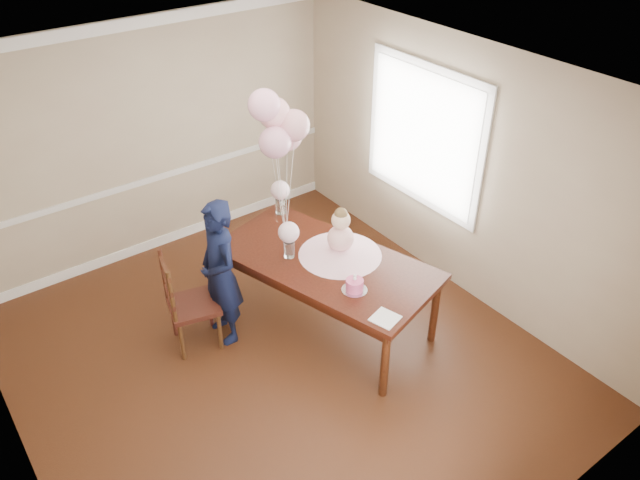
% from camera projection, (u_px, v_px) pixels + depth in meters
% --- Properties ---
extents(floor, '(4.50, 5.00, 0.00)m').
position_uv_depth(floor, '(279.00, 360.00, 5.99)').
color(floor, '#34190D').
rests_on(floor, ground).
extents(ceiling, '(4.50, 5.00, 0.02)m').
position_uv_depth(ceiling, '(265.00, 89.00, 4.48)').
color(ceiling, silver).
rests_on(ceiling, wall_back).
extents(wall_back, '(4.50, 0.02, 2.70)m').
position_uv_depth(wall_back, '(150.00, 142.00, 6.90)').
color(wall_back, tan).
rests_on(wall_back, floor).
extents(wall_front, '(4.50, 0.02, 2.70)m').
position_uv_depth(wall_front, '(510.00, 441.00, 3.57)').
color(wall_front, tan).
rests_on(wall_front, floor).
extents(wall_right, '(0.02, 5.00, 2.70)m').
position_uv_depth(wall_right, '(458.00, 170.00, 6.35)').
color(wall_right, tan).
rests_on(wall_right, floor).
extents(chair_rail_trim, '(4.50, 0.02, 0.07)m').
position_uv_depth(chair_rail_trim, '(156.00, 178.00, 7.15)').
color(chair_rail_trim, white).
rests_on(chair_rail_trim, wall_back).
extents(crown_molding, '(4.50, 0.02, 0.12)m').
position_uv_depth(crown_molding, '(131.00, 24.00, 6.18)').
color(crown_molding, white).
rests_on(crown_molding, wall_back).
extents(baseboard_trim, '(4.50, 0.02, 0.12)m').
position_uv_depth(baseboard_trim, '(166.00, 239.00, 7.62)').
color(baseboard_trim, white).
rests_on(baseboard_trim, floor).
extents(window_frame, '(0.02, 1.66, 1.56)m').
position_uv_depth(window_frame, '(424.00, 136.00, 6.56)').
color(window_frame, silver).
rests_on(window_frame, wall_right).
extents(window_blinds, '(0.01, 1.50, 1.40)m').
position_uv_depth(window_blinds, '(422.00, 136.00, 6.55)').
color(window_blinds, silver).
rests_on(window_blinds, wall_right).
extents(dining_table_top, '(1.62, 2.35, 0.05)m').
position_uv_depth(dining_table_top, '(326.00, 262.00, 6.00)').
color(dining_table_top, black).
rests_on(dining_table_top, table_leg_fl).
extents(table_apron, '(1.49, 2.22, 0.11)m').
position_uv_depth(table_apron, '(326.00, 269.00, 6.04)').
color(table_apron, black).
rests_on(table_apron, table_leg_fl).
extents(table_leg_fl, '(0.09, 0.09, 0.75)m').
position_uv_depth(table_leg_fl, '(385.00, 364.00, 5.43)').
color(table_leg_fl, black).
rests_on(table_leg_fl, floor).
extents(table_leg_fr, '(0.09, 0.09, 0.75)m').
position_uv_depth(table_leg_fr, '(435.00, 310.00, 6.02)').
color(table_leg_fr, black).
rests_on(table_leg_fr, floor).
extents(table_leg_bl, '(0.09, 0.09, 0.75)m').
position_uv_depth(table_leg_bl, '(223.00, 280.00, 6.42)').
color(table_leg_bl, black).
rests_on(table_leg_bl, floor).
extents(table_leg_br, '(0.09, 0.09, 0.75)m').
position_uv_depth(table_leg_br, '(280.00, 241.00, 7.01)').
color(table_leg_br, black).
rests_on(table_leg_br, floor).
extents(baby_skirt, '(1.01, 1.01, 0.11)m').
position_uv_depth(baby_skirt, '(340.00, 250.00, 6.03)').
color(baby_skirt, '#FFBBD1').
rests_on(baby_skirt, dining_table_top).
extents(baby_torso, '(0.26, 0.26, 0.26)m').
position_uv_depth(baby_torso, '(340.00, 238.00, 5.95)').
color(baby_torso, '#FFA1C9').
rests_on(baby_torso, baby_skirt).
extents(baby_head, '(0.18, 0.18, 0.18)m').
position_uv_depth(baby_head, '(341.00, 220.00, 5.84)').
color(baby_head, beige).
rests_on(baby_head, baby_torso).
extents(baby_hair, '(0.13, 0.13, 0.13)m').
position_uv_depth(baby_hair, '(341.00, 214.00, 5.80)').
color(baby_hair, brown).
rests_on(baby_hair, baby_head).
extents(cake_platter, '(0.29, 0.29, 0.01)m').
position_uv_depth(cake_platter, '(354.00, 290.00, 5.60)').
color(cake_platter, '#B7B6BB').
rests_on(cake_platter, dining_table_top).
extents(birthday_cake, '(0.20, 0.20, 0.11)m').
position_uv_depth(birthday_cake, '(355.00, 285.00, 5.56)').
color(birthday_cake, '#D9447E').
rests_on(birthday_cake, cake_platter).
extents(cake_flower_a, '(0.03, 0.03, 0.03)m').
position_uv_depth(cake_flower_a, '(355.00, 279.00, 5.53)').
color(cake_flower_a, white).
rests_on(cake_flower_a, birthday_cake).
extents(cake_flower_b, '(0.03, 0.03, 0.03)m').
position_uv_depth(cake_flower_b, '(355.00, 276.00, 5.56)').
color(cake_flower_b, white).
rests_on(cake_flower_b, birthday_cake).
extents(rose_vase_near, '(0.13, 0.13, 0.17)m').
position_uv_depth(rose_vase_near, '(289.00, 249.00, 5.99)').
color(rose_vase_near, silver).
rests_on(rose_vase_near, dining_table_top).
extents(roses_near, '(0.20, 0.20, 0.20)m').
position_uv_depth(roses_near, '(289.00, 232.00, 5.88)').
color(roses_near, white).
rests_on(roses_near, rose_vase_near).
extents(rose_vase_far, '(0.13, 0.13, 0.17)m').
position_uv_depth(rose_vase_far, '(281.00, 206.00, 6.66)').
color(rose_vase_far, white).
rests_on(rose_vase_far, dining_table_top).
extents(roses_far, '(0.20, 0.20, 0.20)m').
position_uv_depth(roses_far, '(280.00, 190.00, 6.55)').
color(roses_far, white).
rests_on(roses_far, rose_vase_far).
extents(napkin, '(0.26, 0.26, 0.01)m').
position_uv_depth(napkin, '(385.00, 318.00, 5.28)').
color(napkin, white).
rests_on(napkin, dining_table_top).
extents(balloon_weight, '(0.05, 0.05, 0.02)m').
position_uv_depth(balloon_weight, '(286.00, 234.00, 6.34)').
color(balloon_weight, silver).
rests_on(balloon_weight, dining_table_top).
extents(balloon_a, '(0.30, 0.30, 0.30)m').
position_uv_depth(balloon_a, '(275.00, 142.00, 5.68)').
color(balloon_a, '#DC9BBA').
rests_on(balloon_a, balloon_ribbon_a).
extents(balloon_b, '(0.30, 0.30, 0.30)m').
position_uv_depth(balloon_b, '(294.00, 125.00, 5.73)').
color(balloon_b, '#DA9AA7').
rests_on(balloon_b, balloon_ribbon_b).
extents(balloon_c, '(0.30, 0.30, 0.30)m').
position_uv_depth(balloon_c, '(274.00, 113.00, 5.70)').
color(balloon_c, '#FFB4C2').
rests_on(balloon_c, balloon_ribbon_c).
extents(balloon_d, '(0.30, 0.30, 0.30)m').
position_uv_depth(balloon_d, '(264.00, 105.00, 5.58)').
color(balloon_d, '#FFB4D8').
rests_on(balloon_d, balloon_ribbon_d).
extents(balloon_e, '(0.30, 0.30, 0.30)m').
position_uv_depth(balloon_e, '(287.00, 136.00, 5.93)').
color(balloon_e, '#E8A4B4').
rests_on(balloon_e, balloon_ribbon_e).
extents(balloon_ribbon_a, '(0.10, 0.03, 0.89)m').
position_uv_depth(balloon_ribbon_a, '(281.00, 198.00, 6.05)').
color(balloon_ribbon_a, white).
rests_on(balloon_ribbon_a, balloon_weight).
extents(balloon_ribbon_b, '(0.12, 0.03, 1.00)m').
position_uv_depth(balloon_ribbon_b, '(290.00, 190.00, 6.08)').
color(balloon_ribbon_b, white).
rests_on(balloon_ribbon_b, balloon_weight).
extents(balloon_ribbon_c, '(0.01, 0.10, 1.11)m').
position_uv_depth(balloon_ribbon_c, '(281.00, 184.00, 6.06)').
color(balloon_ribbon_c, silver).
rests_on(balloon_ribbon_c, balloon_weight).
extents(balloon_ribbon_d, '(0.12, 0.08, 1.21)m').
position_uv_depth(balloon_ribbon_d, '(276.00, 181.00, 6.00)').
color(balloon_ribbon_d, white).
rests_on(balloon_ribbon_d, balloon_weight).
extents(balloon_ribbon_e, '(0.13, 0.12, 0.83)m').
position_uv_depth(balloon_ribbon_e, '(287.00, 194.00, 6.18)').
color(balloon_ribbon_e, silver).
rests_on(balloon_ribbon_e, balloon_weight).
extents(dining_chair_seat, '(0.55, 0.55, 0.05)m').
position_uv_depth(dining_chair_seat, '(194.00, 305.00, 5.95)').
color(dining_chair_seat, '#34130E').
rests_on(dining_chair_seat, chair_leg_fl).
extents(chair_leg_fl, '(0.05, 0.05, 0.44)m').
position_uv_depth(chair_leg_fl, '(182.00, 342.00, 5.88)').
color(chair_leg_fl, '#3E2311').
rests_on(chair_leg_fl, floor).
extents(chair_leg_fr, '(0.05, 0.05, 0.44)m').
position_uv_depth(chair_leg_fr, '(220.00, 331.00, 6.00)').
color(chair_leg_fr, '#38200F').
rests_on(chair_leg_fr, floor).
extents(chair_leg_bl, '(0.05, 0.05, 0.44)m').
position_uv_depth(chair_leg_bl, '(173.00, 318.00, 6.17)').
color(chair_leg_bl, '#3D1710').
rests_on(chair_leg_bl, floor).
extents(chair_leg_br, '(0.05, 0.05, 0.44)m').
position_uv_depth(chair_leg_br, '(210.00, 308.00, 6.29)').
color(chair_leg_br, '#36120E').
rests_on(chair_leg_br, floor).
extents(chair_back_post_l, '(0.05, 0.05, 0.58)m').
position_uv_depth(chair_back_post_l, '(172.00, 298.00, 5.57)').
color(chair_back_post_l, '#3C2210').
rests_on(chair_back_post_l, dining_chair_seat).
extents(chair_back_post_r, '(0.05, 0.05, 0.58)m').
position_uv_depth(chair_back_post_r, '(164.00, 275.00, 5.86)').
color(chair_back_post_r, '#38170F').
rests_on(chair_back_post_r, dining_chair_seat).
extents(chair_slat_low, '(0.13, 0.41, 0.05)m').
position_uv_depth(chair_slat_low, '(170.00, 296.00, 5.78)').
color(chair_slat_low, '#36150E').
rests_on(chair_slat_low, dining_chair_seat).
extents(chair_slat_mid, '(0.13, 0.41, 0.05)m').
position_uv_depth(chair_slat_mid, '(167.00, 282.00, 5.69)').
color(chair_slat_mid, '#34160E').
rests_on(chair_slat_mid, dining_chair_seat).
extents(chair_slat_top, '(0.13, 0.41, 0.05)m').
position_uv_depth(chair_slat_top, '(165.00, 268.00, 5.60)').
color(chair_slat_top, '#3B1B10').
rests_on(chair_slat_top, dining_chair_seat).
extents(woman, '(0.41, 0.58, 1.52)m').
position_uv_depth(woman, '(220.00, 273.00, 5.88)').
color(woman, black).
rests_on(woman, floor).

